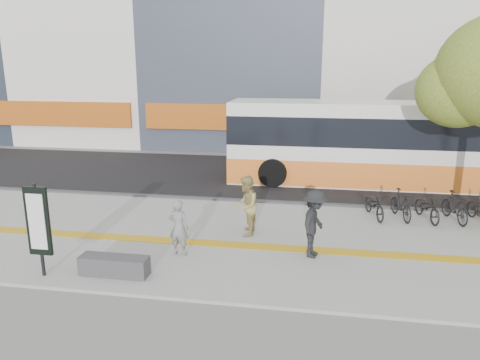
% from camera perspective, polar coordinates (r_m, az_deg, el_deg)
% --- Properties ---
extents(ground, '(120.00, 120.00, 0.00)m').
position_cam_1_polar(ground, '(11.46, -0.68, -10.47)').
color(ground, slate).
rests_on(ground, ground).
extents(sidewalk, '(40.00, 7.00, 0.08)m').
position_cam_1_polar(sidewalk, '(12.80, 0.53, -7.52)').
color(sidewalk, gray).
rests_on(sidewalk, ground).
extents(tactile_strip, '(40.00, 0.45, 0.01)m').
position_cam_1_polar(tactile_strip, '(12.33, 0.16, -8.19)').
color(tactile_strip, gold).
rests_on(tactile_strip, sidewalk).
extents(street, '(40.00, 8.00, 0.06)m').
position_cam_1_polar(street, '(19.90, 3.94, 0.46)').
color(street, black).
rests_on(street, ground).
extents(curb, '(40.00, 0.25, 0.14)m').
position_cam_1_polar(curb, '(16.06, 2.51, -2.80)').
color(curb, '#38383B').
rests_on(curb, ground).
extents(bench, '(1.60, 0.45, 0.45)m').
position_cam_1_polar(bench, '(11.04, -15.47, -10.31)').
color(bench, '#38383B').
rests_on(bench, sidewalk).
extents(signboard, '(0.55, 0.10, 2.20)m').
position_cam_1_polar(signboard, '(11.17, -23.99, -4.90)').
color(signboard, black).
rests_on(signboard, sidewalk).
extents(bus, '(12.32, 2.92, 3.28)m').
position_cam_1_polar(bus, '(19.19, 17.49, 4.10)').
color(bus, silver).
rests_on(bus, street).
extents(bicycle_row, '(4.81, 1.67, 0.92)m').
position_cam_1_polar(bicycle_row, '(15.36, 23.77, -3.13)').
color(bicycle_row, black).
rests_on(bicycle_row, sidewalk).
extents(seated_woman, '(0.58, 0.42, 1.46)m').
position_cam_1_polar(seated_woman, '(11.63, -7.68, -5.91)').
color(seated_woman, black).
rests_on(seated_woman, sidewalk).
extents(pedestrian_tan, '(0.68, 0.86, 1.71)m').
position_cam_1_polar(pedestrian_tan, '(12.80, 0.78, -3.26)').
color(pedestrian_tan, tan).
rests_on(pedestrian_tan, sidewalk).
extents(pedestrian_dark, '(0.91, 1.25, 1.74)m').
position_cam_1_polar(pedestrian_dark, '(11.53, 9.30, -5.43)').
color(pedestrian_dark, black).
rests_on(pedestrian_dark, sidewalk).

